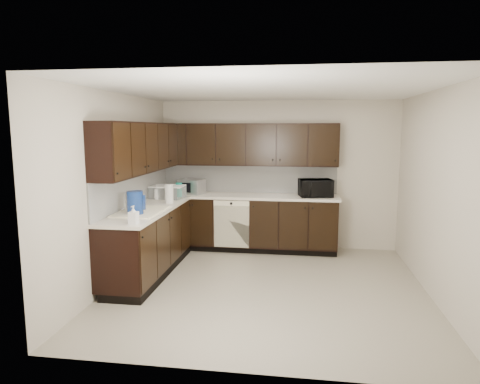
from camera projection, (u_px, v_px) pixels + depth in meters
The scene contains 20 objects.
floor at pixel (267, 287), 5.53m from camera, with size 4.00×4.00×0.00m, color gray.
ceiling at pixel (269, 90), 5.17m from camera, with size 4.00×4.00×0.00m, color white.
wall_back at pixel (277, 175), 7.31m from camera, with size 4.00×0.02×2.50m, color #B9B09E.
wall_left at pixel (117, 189), 5.64m from camera, with size 0.02×4.00×2.50m, color #B9B09E.
wall_right at pixel (436, 195), 5.07m from camera, with size 0.02×4.00×2.50m, color #B9B09E.
wall_front at pixel (248, 228), 3.39m from camera, with size 4.00×0.02×2.50m, color #B9B09E.
lower_cabinets at pixel (209, 233), 6.70m from camera, with size 3.00×2.80×0.90m.
countertop at pixel (209, 201), 6.63m from camera, with size 3.03×2.83×0.04m.
backsplash at pixel (198, 183), 6.83m from camera, with size 3.00×2.80×0.48m.
upper_cabinets at pixel (203, 146), 6.61m from camera, with size 3.00×2.80×0.70m.
dishwasher at pixel (231, 221), 6.93m from camera, with size 0.58×0.04×0.78m.
sink at pixel (140, 217), 5.63m from camera, with size 0.54×0.82×0.42m.
microwave at pixel (315, 188), 6.90m from camera, with size 0.51×0.35×0.28m, color black.
soap_bottle_a at pixel (133, 215), 4.91m from camera, with size 0.10×0.10×0.22m, color gray.
soap_bottle_b at pixel (157, 192), 6.66m from camera, with size 0.09×0.09×0.23m, color gray.
toaster_oven at pixel (192, 187), 7.23m from camera, with size 0.39×0.29×0.25m, color silver.
storage_bin at pixel (168, 192), 6.78m from camera, with size 0.49×0.36×0.19m, color white.
blue_pitcher at pixel (135, 203), 5.41m from camera, with size 0.21×0.21×0.31m, color navy.
teal_tumbler at pixel (179, 190), 6.92m from camera, with size 0.10×0.10×0.23m, color #0B806B.
paper_towel_roll at pixel (169, 194), 6.33m from camera, with size 0.13×0.13×0.28m, color silver.
Camera 1 is at (0.42, -5.29, 2.03)m, focal length 32.00 mm.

